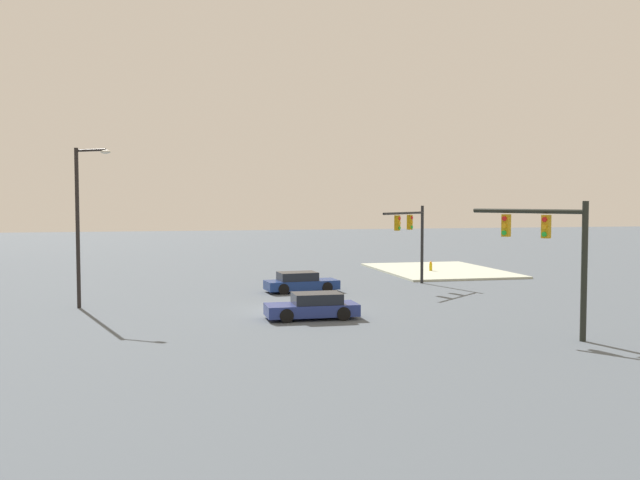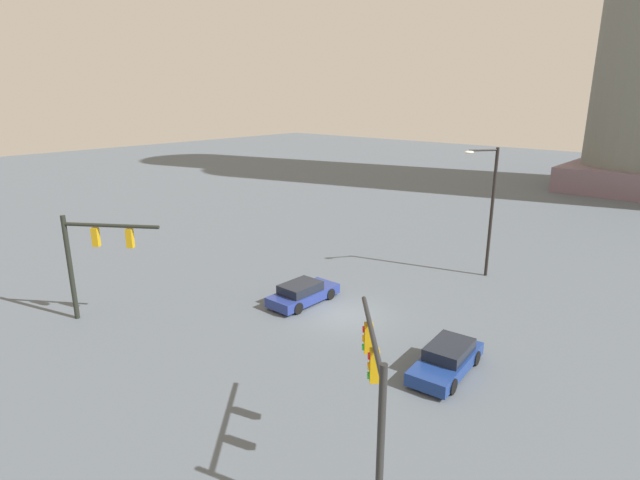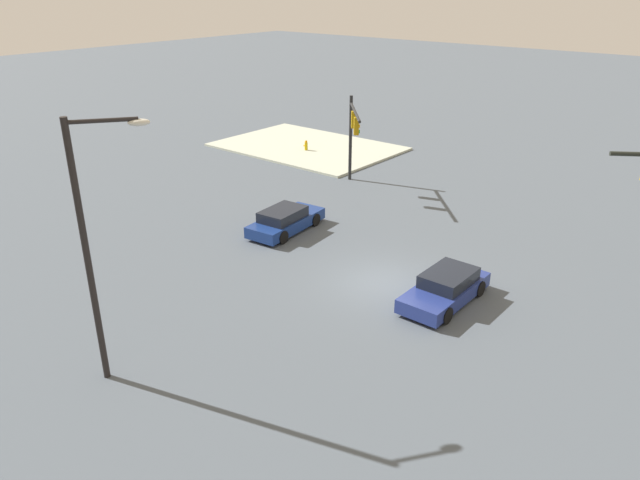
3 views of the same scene
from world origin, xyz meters
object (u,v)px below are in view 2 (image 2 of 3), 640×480
Objects in this scene: traffic_signal_opposite_side at (375,387)px; sedan_car_approaching at (303,293)px; streetlamp_curved_arm at (489,204)px; sedan_car_waiting_far at (447,359)px; traffic_signal_near_corner at (91,250)px.

traffic_signal_opposite_side is 1.20× the size of sedan_car_approaching.
streetlamp_curved_arm is 13.37m from sedan_car_waiting_far.
traffic_signal_near_corner is at bearing 47.09° from traffic_signal_opposite_side.
sedan_car_waiting_far is at bearing -29.96° from traffic_signal_opposite_side.
sedan_car_approaching is 0.96× the size of sedan_car_waiting_far.
traffic_signal_opposite_side is at bearing 51.32° from streetlamp_curved_arm.
traffic_signal_opposite_side is 20.51m from streetlamp_curved_arm.
sedan_car_waiting_far is (-1.58, 7.63, -3.03)m from traffic_signal_opposite_side.
traffic_signal_near_corner is 22.90m from streetlamp_curved_arm.
traffic_signal_near_corner is at bearing -70.98° from sedan_car_waiting_far.
streetlamp_curved_arm reaches higher than sedan_car_approaching.
traffic_signal_near_corner is 11.18m from sedan_car_approaching.
sedan_car_waiting_far is at bearing -9.14° from traffic_signal_near_corner.
sedan_car_approaching is (-5.72, -10.83, -4.15)m from streetlamp_curved_arm.
traffic_signal_opposite_side reaches higher than sedan_car_waiting_far.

